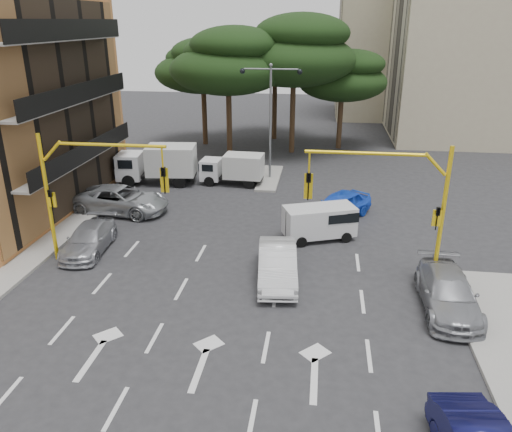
{
  "coord_description": "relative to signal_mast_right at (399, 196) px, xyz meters",
  "views": [
    {
      "loc": [
        3.59,
        -17.81,
        10.55
      ],
      "look_at": [
        0.54,
        4.71,
        1.6
      ],
      "focal_mm": 35.0,
      "sensor_mm": 36.0,
      "label": 1
    }
  ],
  "objects": [
    {
      "name": "signal_mast_right",
      "position": [
        0.0,
        0.0,
        0.0
      ],
      "size": [
        5.79,
        0.37,
        6.0
      ],
      "color": "yellow",
      "rests_on": "ground"
    },
    {
      "name": "pine_back",
      "position": [
        -7.75,
        26.96,
        3.72
      ],
      "size": [
        9.15,
        9.15,
        10.23
      ],
      "color": "#382616",
      "rests_on": "ground"
    },
    {
      "name": "car_silver_parked",
      "position": [
        1.9,
        -2.09,
        -3.17
      ],
      "size": [
        2.04,
        4.93,
        1.43
      ],
      "primitive_type": "imported",
      "rotation": [
        0.0,
        0.0,
        -0.01
      ],
      "color": "gray",
      "rests_on": "ground"
    },
    {
      "name": "car_blue_compact",
      "position": [
        -2.07,
        7.01,
        -3.11
      ],
      "size": [
        4.1,
        4.74,
        1.54
      ],
      "primitive_type": "imported",
      "rotation": [
        0.0,
        0.0,
        -0.62
      ],
      "color": "blue",
      "rests_on": "ground"
    },
    {
      "name": "pine_left_near",
      "position": [
        -10.75,
        19.96,
        3.72
      ],
      "size": [
        9.15,
        9.15,
        10.23
      ],
      "color": "#382616",
      "rests_on": "ground"
    },
    {
      "name": "car_silver_wagon",
      "position": [
        -14.24,
        1.03,
        -3.25
      ],
      "size": [
        2.14,
        4.51,
        1.27
      ],
      "primitive_type": "imported",
      "rotation": [
        0.0,
        0.0,
        0.08
      ],
      "color": "#A5A7AD",
      "rests_on": "ground"
    },
    {
      "name": "signal_mast_left",
      "position": [
        -13.61,
        0.0,
        0.0
      ],
      "size": [
        5.79,
        0.37,
        6.0
      ],
      "color": "yellow",
      "rests_on": "ground"
    },
    {
      "name": "pine_center",
      "position": [
        -5.75,
        21.96,
        4.41
      ],
      "size": [
        9.98,
        9.98,
        11.16
      ],
      "color": "#382616",
      "rests_on": "ground"
    },
    {
      "name": "van_white",
      "position": [
        -3.17,
        4.01,
        -2.99
      ],
      "size": [
        3.92,
        2.8,
        1.79
      ],
      "primitive_type": null,
      "rotation": [
        0.0,
        0.0,
        -1.2
      ],
      "color": "silver",
      "rests_on": "ground"
    },
    {
      "name": "box_truck_a",
      "position": [
        -14.33,
        12.01,
        -2.56
      ],
      "size": [
        5.6,
        2.86,
        2.65
      ],
      "primitive_type": null,
      "rotation": [
        0.0,
        0.0,
        1.68
      ],
      "color": "white",
      "rests_on": "ground"
    },
    {
      "name": "ground",
      "position": [
        -6.8,
        -1.99,
        -3.88
      ],
      "size": [
        120.0,
        120.0,
        0.0
      ],
      "primitive_type": "plane",
      "color": "#28282B",
      "rests_on": "ground"
    },
    {
      "name": "apartment_beige_far",
      "position": [
        6.15,
        42.01,
        4.47
      ],
      "size": [
        16.2,
        12.15,
        16.7
      ],
      "color": "#B8AA8A",
      "rests_on": "ground"
    },
    {
      "name": "box_truck_b",
      "position": [
        -9.2,
        12.5,
        -2.83
      ],
      "size": [
        4.38,
        2.01,
        2.11
      ],
      "primitive_type": null,
      "rotation": [
        0.0,
        0.0,
        1.52
      ],
      "color": "white",
      "rests_on": "ground"
    },
    {
      "name": "car_white_hatch",
      "position": [
        -4.87,
        -0.67,
        -3.13
      ],
      "size": [
        2.09,
        4.75,
        1.52
      ],
      "primitive_type": "imported",
      "rotation": [
        0.0,
        0.0,
        0.11
      ],
      "color": "silver",
      "rests_on": "ground"
    },
    {
      "name": "street_lamp_center",
      "position": [
        -6.8,
        14.01,
        1.54
      ],
      "size": [
        4.16,
        0.36,
        7.77
      ],
      "color": "slate",
      "rests_on": "median_strip"
    },
    {
      "name": "median_strip",
      "position": [
        -6.8,
        14.01,
        -3.81
      ],
      "size": [
        1.4,
        6.0,
        0.15
      ],
      "primitive_type": "cube",
      "color": "gray",
      "rests_on": "ground"
    },
    {
      "name": "pine_left_far",
      "position": [
        -13.75,
        23.96,
        3.03
      ],
      "size": [
        8.32,
        8.32,
        9.3
      ],
      "color": "#382616",
      "rests_on": "ground"
    },
    {
      "name": "pine_right",
      "position": [
        -1.75,
        23.96,
        2.33
      ],
      "size": [
        7.49,
        7.49,
        8.37
      ],
      "color": "#382616",
      "rests_on": "ground"
    },
    {
      "name": "car_silver_cross_a",
      "position": [
        -14.74,
        6.31,
        -3.11
      ],
      "size": [
        5.86,
        3.2,
        1.56
      ],
      "primitive_type": "imported",
      "rotation": [
        0.0,
        0.0,
        1.46
      ],
      "color": "#A4A8AC",
      "rests_on": "ground"
    }
  ]
}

